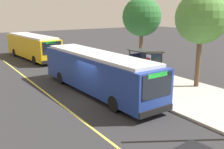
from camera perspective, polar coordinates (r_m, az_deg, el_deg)
ground_plane at (r=18.26m, az=-4.76°, el=-5.10°), size 120.00×120.00×0.00m
sidewalk_curb at (r=21.58m, az=9.40°, el=-2.03°), size 44.00×6.40×0.15m
lane_stripe_center at (r=17.39m, az=-11.19°, el=-6.29°), size 36.00×0.14×0.01m
transit_bus_main at (r=18.96m, az=-3.34°, el=0.73°), size 12.39×3.09×2.95m
transit_bus_second at (r=33.78m, az=-16.91°, el=5.96°), size 11.23×3.55×2.95m
bus_shelter at (r=22.44m, az=7.23°, el=3.49°), size 2.90×1.60×2.48m
waiting_bench at (r=22.79m, az=7.25°, el=0.35°), size 1.60×0.48×0.95m
route_sign_post at (r=18.39m, az=7.91°, el=1.29°), size 0.44×0.08×2.80m
pedestrian_commuter at (r=20.24m, az=7.38°, el=0.03°), size 0.24×0.40×1.69m
street_tree_near_shelter at (r=20.68m, az=18.90°, el=11.56°), size 3.85×3.85×7.15m
street_tree_upstreet at (r=26.17m, az=6.48°, el=12.33°), size 3.78×3.78×7.02m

